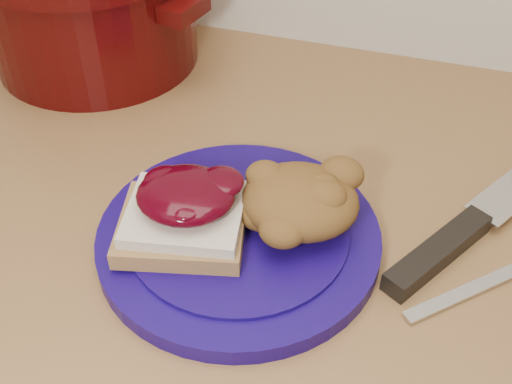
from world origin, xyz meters
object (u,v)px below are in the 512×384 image
(dutch_oven, at_px, (90,0))
(butter_knife, at_px, (484,284))
(chef_knife, at_px, (469,227))
(plate, at_px, (239,238))
(pepper_grinder, at_px, (88,5))

(dutch_oven, bearing_deg, butter_knife, -26.57)
(chef_knife, height_order, dutch_oven, dutch_oven)
(plate, bearing_deg, butter_knife, 4.34)
(butter_knife, bearing_deg, plate, 140.29)
(butter_knife, distance_m, pepper_grinder, 0.56)
(pepper_grinder, bearing_deg, plate, -43.06)
(plate, xyz_separation_m, pepper_grinder, (-0.29, 0.27, 0.06))
(plate, distance_m, pepper_grinder, 0.40)
(butter_knife, height_order, dutch_oven, dutch_oven)
(chef_knife, height_order, pepper_grinder, pepper_grinder)
(plate, bearing_deg, dutch_oven, 136.67)
(plate, xyz_separation_m, dutch_oven, (-0.28, 0.26, 0.07))
(pepper_grinder, bearing_deg, butter_knife, -26.59)
(chef_knife, distance_m, butter_knife, 0.06)
(plate, height_order, dutch_oven, dutch_oven)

